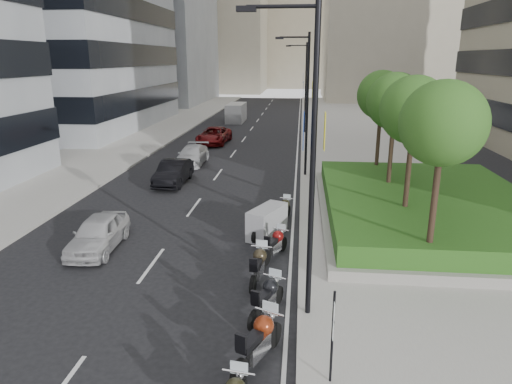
# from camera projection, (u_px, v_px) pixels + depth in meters

# --- Properties ---
(ground) EXTENTS (160.00, 160.00, 0.00)m
(ground) POSITION_uv_depth(u_px,v_px,m) (158.00, 327.00, 13.16)
(ground) COLOR black
(ground) RESTS_ON ground
(sidewalk_right) EXTENTS (10.00, 100.00, 0.15)m
(sidewalk_right) POSITION_uv_depth(u_px,v_px,m) (357.00, 144.00, 40.93)
(sidewalk_right) COLOR #9E9B93
(sidewalk_right) RESTS_ON ground
(sidewalk_left) EXTENTS (8.00, 100.00, 0.15)m
(sidewalk_left) POSITION_uv_depth(u_px,v_px,m) (131.00, 140.00, 42.92)
(sidewalk_left) COLOR #9E9B93
(sidewalk_left) RESTS_ON ground
(lane_edge) EXTENTS (0.12, 100.00, 0.01)m
(lane_edge) POSITION_uv_depth(u_px,v_px,m) (298.00, 144.00, 41.45)
(lane_edge) COLOR silver
(lane_edge) RESTS_ON ground
(lane_centre) EXTENTS (0.12, 100.00, 0.01)m
(lane_centre) POSITION_uv_depth(u_px,v_px,m) (241.00, 143.00, 41.95)
(lane_centre) COLOR silver
(lane_centre) RESTS_ON ground
(building_grey_far) EXTENTS (22.00, 26.00, 30.00)m
(building_grey_far) POSITION_uv_depth(u_px,v_px,m) (141.00, 13.00, 78.06)
(building_grey_far) COLOR gray
(building_grey_far) RESTS_ON ground
(building_cream_left) EXTENTS (26.00, 24.00, 34.00)m
(building_cream_left) POSITION_uv_depth(u_px,v_px,m) (209.00, 16.00, 105.57)
(building_cream_left) COLOR #B7AD93
(building_cream_left) RESTS_ON ground
(building_cream_centre) EXTENTS (30.00, 24.00, 38.00)m
(building_cream_centre) POSITION_uv_depth(u_px,v_px,m) (297.00, 14.00, 122.22)
(building_cream_centre) COLOR #B7AD93
(building_cream_centre) RESTS_ON ground
(planter) EXTENTS (10.00, 14.00, 0.40)m
(planter) POSITION_uv_depth(u_px,v_px,m) (426.00, 214.00, 21.66)
(planter) COLOR gray
(planter) RESTS_ON sidewalk_right
(hedge) EXTENTS (9.40, 13.40, 0.80)m
(hedge) POSITION_uv_depth(u_px,v_px,m) (428.00, 202.00, 21.49)
(hedge) COLOR #264B15
(hedge) RESTS_ON planter
(tree_0) EXTENTS (2.80, 2.80, 6.30)m
(tree_0) POSITION_uv_depth(u_px,v_px,m) (443.00, 124.00, 14.65)
(tree_0) COLOR #332319
(tree_0) RESTS_ON planter
(tree_1) EXTENTS (2.80, 2.80, 6.30)m
(tree_1) POSITION_uv_depth(u_px,v_px,m) (414.00, 111.00, 18.47)
(tree_1) COLOR #332319
(tree_1) RESTS_ON planter
(tree_2) EXTENTS (2.80, 2.80, 6.30)m
(tree_2) POSITION_uv_depth(u_px,v_px,m) (395.00, 102.00, 22.29)
(tree_2) COLOR #332319
(tree_2) RESTS_ON planter
(tree_3) EXTENTS (2.80, 2.80, 6.30)m
(tree_3) POSITION_uv_depth(u_px,v_px,m) (382.00, 95.00, 26.11)
(tree_3) COLOR #332319
(tree_3) RESTS_ON planter
(lamp_post_0) EXTENTS (2.34, 0.45, 9.00)m
(lamp_post_0) POSITION_uv_depth(u_px,v_px,m) (308.00, 151.00, 12.29)
(lamp_post_0) COLOR black
(lamp_post_0) RESTS_ON ground
(lamp_post_1) EXTENTS (2.34, 0.45, 9.00)m
(lamp_post_1) POSITION_uv_depth(u_px,v_px,m) (305.00, 98.00, 28.53)
(lamp_post_1) COLOR black
(lamp_post_1) RESTS_ON ground
(lamp_post_2) EXTENTS (2.34, 0.45, 9.00)m
(lamp_post_2) POSITION_uv_depth(u_px,v_px,m) (304.00, 83.00, 45.72)
(lamp_post_2) COLOR black
(lamp_post_2) RESTS_ON ground
(parking_sign) EXTENTS (0.06, 0.32, 2.50)m
(parking_sign) POSITION_uv_depth(u_px,v_px,m) (333.00, 332.00, 10.38)
(parking_sign) COLOR black
(parking_sign) RESTS_ON ground
(motorcycle_1) EXTENTS (1.18, 2.29, 1.22)m
(motorcycle_1) POSITION_uv_depth(u_px,v_px,m) (259.00, 341.00, 11.42)
(motorcycle_1) COLOR black
(motorcycle_1) RESTS_ON ground
(motorcycle_2) EXTENTS (1.02, 2.11, 1.11)m
(motorcycle_2) POSITION_uv_depth(u_px,v_px,m) (267.00, 298.00, 13.57)
(motorcycle_2) COLOR black
(motorcycle_2) RESTS_ON ground
(motorcycle_3) EXTENTS (0.75, 2.26, 1.12)m
(motorcycle_3) POSITION_uv_depth(u_px,v_px,m) (258.00, 266.00, 15.68)
(motorcycle_3) COLOR black
(motorcycle_3) RESTS_ON ground
(motorcycle_4) EXTENTS (0.97, 1.95, 1.03)m
(motorcycle_4) POSITION_uv_depth(u_px,v_px,m) (275.00, 244.00, 17.65)
(motorcycle_4) COLOR black
(motorcycle_4) RESTS_ON ground
(motorcycle_5) EXTENTS (1.72, 2.37, 1.33)m
(motorcycle_5) POSITION_uv_depth(u_px,v_px,m) (267.00, 222.00, 19.66)
(motorcycle_5) COLOR black
(motorcycle_5) RESTS_ON ground
(motorcycle_6) EXTENTS (0.77, 1.96, 1.00)m
(motorcycle_6) POSITION_uv_depth(u_px,v_px,m) (284.00, 210.00, 21.68)
(motorcycle_6) COLOR black
(motorcycle_6) RESTS_ON ground
(car_a) EXTENTS (1.82, 4.10, 1.37)m
(car_a) POSITION_uv_depth(u_px,v_px,m) (98.00, 233.00, 18.37)
(car_a) COLOR silver
(car_a) RESTS_ON ground
(car_b) EXTENTS (1.56, 4.41, 1.45)m
(car_b) POSITION_uv_depth(u_px,v_px,m) (173.00, 172.00, 28.05)
(car_b) COLOR black
(car_b) RESTS_ON ground
(car_c) EXTENTS (1.88, 4.61, 1.34)m
(car_c) POSITION_uv_depth(u_px,v_px,m) (192.00, 155.00, 33.29)
(car_c) COLOR silver
(car_c) RESTS_ON ground
(car_d) EXTENTS (2.73, 5.43, 1.47)m
(car_d) POSITION_uv_depth(u_px,v_px,m) (214.00, 136.00, 41.37)
(car_d) COLOR maroon
(car_d) RESTS_ON ground
(delivery_van) EXTENTS (1.99, 5.22, 2.19)m
(delivery_van) POSITION_uv_depth(u_px,v_px,m) (236.00, 113.00, 55.57)
(delivery_van) COLOR #BABABC
(delivery_van) RESTS_ON ground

